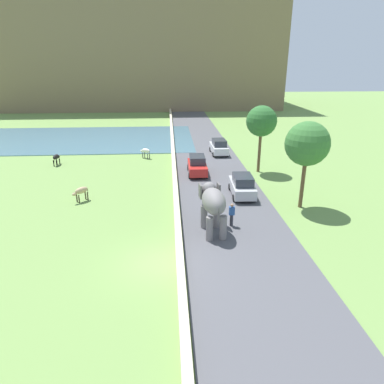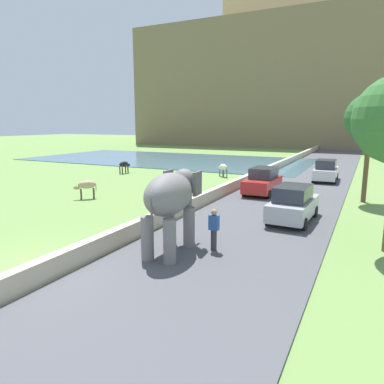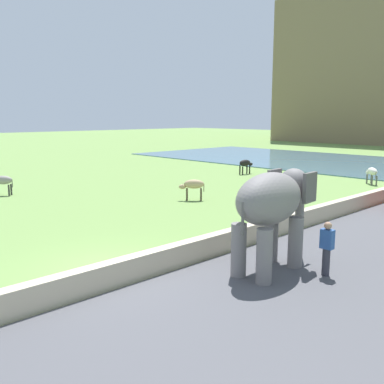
% 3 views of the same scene
% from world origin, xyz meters
% --- Properties ---
extents(ground_plane, '(220.00, 220.00, 0.00)m').
position_xyz_m(ground_plane, '(0.00, 0.00, 0.00)').
color(ground_plane, '#6B8E47').
extents(road_surface, '(7.00, 120.00, 0.06)m').
position_xyz_m(road_surface, '(5.00, 20.00, 0.03)').
color(road_surface, '#4C4C51').
rests_on(road_surface, ground).
extents(barrier_wall, '(0.40, 110.00, 0.73)m').
position_xyz_m(barrier_wall, '(1.20, 18.00, 0.36)').
color(barrier_wall, beige).
rests_on(barrier_wall, ground).
extents(lake, '(36.00, 18.00, 0.08)m').
position_xyz_m(lake, '(-14.00, 32.84, 0.04)').
color(lake, slate).
rests_on(lake, ground).
extents(hill_distant, '(64.00, 28.00, 24.62)m').
position_xyz_m(hill_distant, '(-6.00, 73.77, 12.31)').
color(hill_distant, '#7F6B4C').
rests_on(hill_distant, ground).
extents(fort_on_hill, '(30.79, 8.00, 7.63)m').
position_xyz_m(fort_on_hill, '(-6.04, 73.77, 27.72)').
color(fort_on_hill, tan).
rests_on(fort_on_hill, hill_distant).
extents(elephant, '(1.64, 3.53, 2.99)m').
position_xyz_m(elephant, '(3.40, 3.44, 2.04)').
color(elephant, slate).
rests_on(elephant, ground).
extents(person_beside_elephant, '(0.36, 0.22, 1.63)m').
position_xyz_m(person_beside_elephant, '(4.76, 4.18, 0.87)').
color(person_beside_elephant, '#33333D').
rests_on(person_beside_elephant, ground).
extents(car_red, '(1.83, 4.02, 1.80)m').
position_xyz_m(car_red, '(3.43, 15.66, 0.90)').
color(car_red, red).
rests_on(car_red, ground).
extents(car_white, '(1.88, 4.04, 1.80)m').
position_xyz_m(car_white, '(6.58, 23.13, 0.90)').
color(car_white, white).
rests_on(car_white, ground).
extents(car_silver, '(1.93, 4.07, 1.80)m').
position_xyz_m(car_silver, '(6.57, 9.62, 0.90)').
color(car_silver, '#B7B7BC').
rests_on(car_silver, ground).
extents(cow_white, '(1.27, 1.16, 1.15)m').
position_xyz_m(cow_white, '(-1.88, 21.90, 0.84)').
color(cow_white, silver).
rests_on(cow_white, ground).
extents(cow_tan, '(1.21, 1.23, 1.15)m').
position_xyz_m(cow_tan, '(-6.13, 9.34, 0.84)').
color(cow_tan, tan).
rests_on(cow_tan, ground).
extents(cow_black, '(0.56, 1.41, 1.15)m').
position_xyz_m(cow_black, '(-11.07, 19.79, 0.84)').
color(cow_black, black).
rests_on(cow_black, ground).
extents(tree_mid, '(2.90, 2.90, 6.43)m').
position_xyz_m(tree_mid, '(9.53, 16.10, 4.95)').
color(tree_mid, brown).
rests_on(tree_mid, ground).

